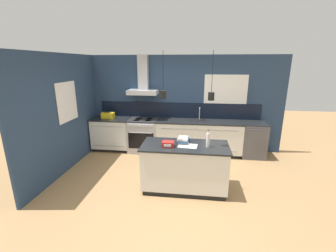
{
  "coord_description": "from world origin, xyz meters",
  "views": [
    {
      "loc": [
        0.49,
        -4.11,
        2.39
      ],
      "look_at": [
        -0.11,
        0.61,
        1.05
      ],
      "focal_mm": 24.0,
      "sensor_mm": 36.0,
      "label": 1
    }
  ],
  "objects_px": {
    "bottle_on_island": "(208,140)",
    "yellow_toolbox": "(108,115)",
    "oven_range": "(144,135)",
    "dishwasher": "(253,140)",
    "red_supply_box": "(168,144)",
    "book_stack": "(183,140)"
  },
  "relations": [
    {
      "from": "bottle_on_island",
      "to": "yellow_toolbox",
      "type": "bearing_deg",
      "value": 144.43
    },
    {
      "from": "oven_range",
      "to": "bottle_on_island",
      "type": "bearing_deg",
      "value": -48.76
    },
    {
      "from": "dishwasher",
      "to": "yellow_toolbox",
      "type": "height_order",
      "value": "yellow_toolbox"
    },
    {
      "from": "dishwasher",
      "to": "red_supply_box",
      "type": "height_order",
      "value": "red_supply_box"
    },
    {
      "from": "dishwasher",
      "to": "bottle_on_island",
      "type": "distance_m",
      "value": 2.36
    },
    {
      "from": "book_stack",
      "to": "red_supply_box",
      "type": "relative_size",
      "value": 1.56
    },
    {
      "from": "oven_range",
      "to": "yellow_toolbox",
      "type": "distance_m",
      "value": 1.13
    },
    {
      "from": "oven_range",
      "to": "red_supply_box",
      "type": "relative_size",
      "value": 4.27
    },
    {
      "from": "oven_range",
      "to": "book_stack",
      "type": "relative_size",
      "value": 2.73
    },
    {
      "from": "book_stack",
      "to": "yellow_toolbox",
      "type": "relative_size",
      "value": 0.98
    },
    {
      "from": "book_stack",
      "to": "dishwasher",
      "type": "bearing_deg",
      "value": 44.52
    },
    {
      "from": "dishwasher",
      "to": "yellow_toolbox",
      "type": "relative_size",
      "value": 2.68
    },
    {
      "from": "bottle_on_island",
      "to": "book_stack",
      "type": "distance_m",
      "value": 0.5
    },
    {
      "from": "dishwasher",
      "to": "book_stack",
      "type": "height_order",
      "value": "book_stack"
    },
    {
      "from": "oven_range",
      "to": "red_supply_box",
      "type": "xyz_separation_m",
      "value": [
        0.93,
        -1.96,
        0.5
      ]
    },
    {
      "from": "book_stack",
      "to": "yellow_toolbox",
      "type": "distance_m",
      "value": 2.78
    },
    {
      "from": "oven_range",
      "to": "red_supply_box",
      "type": "bearing_deg",
      "value": -64.6
    },
    {
      "from": "dishwasher",
      "to": "oven_range",
      "type": "bearing_deg",
      "value": -179.92
    },
    {
      "from": "bottle_on_island",
      "to": "book_stack",
      "type": "xyz_separation_m",
      "value": [
        -0.46,
        0.18,
        -0.09
      ]
    },
    {
      "from": "oven_range",
      "to": "red_supply_box",
      "type": "distance_m",
      "value": 2.23
    },
    {
      "from": "oven_range",
      "to": "book_stack",
      "type": "distance_m",
      "value": 2.14
    },
    {
      "from": "dishwasher",
      "to": "yellow_toolbox",
      "type": "bearing_deg",
      "value": 180.0
    }
  ]
}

